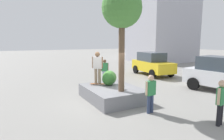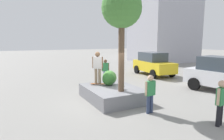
{
  "view_description": "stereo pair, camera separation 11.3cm",
  "coord_description": "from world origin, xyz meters",
  "px_view_note": "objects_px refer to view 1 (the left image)",
  "views": [
    {
      "loc": [
        8.28,
        -4.26,
        3.02
      ],
      "look_at": [
        -0.26,
        0.33,
        1.56
      ],
      "focal_mm": 30.85,
      "sensor_mm": 36.0,
      "label": 1
    },
    {
      "loc": [
        8.33,
        -4.16,
        3.02
      ],
      "look_at": [
        -0.26,
        0.33,
        1.56
      ],
      "focal_mm": 30.85,
      "sensor_mm": 36.0,
      "label": 2
    }
  ],
  "objects_px": {
    "planter_ledge": "(112,93)",
    "plaza_tree": "(122,10)",
    "skateboard": "(98,84)",
    "skateboarder": "(98,65)",
    "taxi_cab": "(152,64)",
    "passerby_with_bag": "(221,100)",
    "bystander_watching": "(105,69)",
    "pedestrian_crossing": "(151,91)"
  },
  "relations": [
    {
      "from": "passerby_with_bag",
      "to": "taxi_cab",
      "type": "bearing_deg",
      "value": 153.27
    },
    {
      "from": "planter_ledge",
      "to": "taxi_cab",
      "type": "relative_size",
      "value": 0.72
    },
    {
      "from": "planter_ledge",
      "to": "skateboard",
      "type": "xyz_separation_m",
      "value": [
        -0.82,
        -0.44,
        0.39
      ]
    },
    {
      "from": "skateboarder",
      "to": "bystander_watching",
      "type": "xyz_separation_m",
      "value": [
        -3.37,
        2.08,
        -0.76
      ]
    },
    {
      "from": "skateboard",
      "to": "skateboarder",
      "type": "xyz_separation_m",
      "value": [
        0.0,
        0.0,
        1.02
      ]
    },
    {
      "from": "bystander_watching",
      "to": "pedestrian_crossing",
      "type": "height_order",
      "value": "bystander_watching"
    },
    {
      "from": "bystander_watching",
      "to": "pedestrian_crossing",
      "type": "bearing_deg",
      "value": -9.47
    },
    {
      "from": "plaza_tree",
      "to": "bystander_watching",
      "type": "distance_m",
      "value": 6.36
    },
    {
      "from": "plaza_tree",
      "to": "skateboard",
      "type": "relative_size",
      "value": 6.07
    },
    {
      "from": "taxi_cab",
      "to": "pedestrian_crossing",
      "type": "relative_size",
      "value": 2.77
    },
    {
      "from": "taxi_cab",
      "to": "bystander_watching",
      "type": "bearing_deg",
      "value": -82.8
    },
    {
      "from": "skateboard",
      "to": "planter_ledge",
      "type": "bearing_deg",
      "value": 27.98
    },
    {
      "from": "passerby_with_bag",
      "to": "bystander_watching",
      "type": "distance_m",
      "value": 8.77
    },
    {
      "from": "plaza_tree",
      "to": "skateboard",
      "type": "bearing_deg",
      "value": -165.11
    },
    {
      "from": "planter_ledge",
      "to": "skateboarder",
      "type": "bearing_deg",
      "value": -152.02
    },
    {
      "from": "plaza_tree",
      "to": "pedestrian_crossing",
      "type": "relative_size",
      "value": 2.9
    },
    {
      "from": "plaza_tree",
      "to": "pedestrian_crossing",
      "type": "distance_m",
      "value": 3.82
    },
    {
      "from": "planter_ledge",
      "to": "skateboarder",
      "type": "distance_m",
      "value": 1.69
    },
    {
      "from": "plaza_tree",
      "to": "passerby_with_bag",
      "type": "xyz_separation_m",
      "value": [
        3.66,
        1.94,
        -3.45
      ]
    },
    {
      "from": "plaza_tree",
      "to": "taxi_cab",
      "type": "relative_size",
      "value": 1.04
    },
    {
      "from": "passerby_with_bag",
      "to": "planter_ledge",
      "type": "bearing_deg",
      "value": -156.77
    },
    {
      "from": "plaza_tree",
      "to": "skateboarder",
      "type": "xyz_separation_m",
      "value": [
        -1.72,
        -0.46,
        -2.68
      ]
    },
    {
      "from": "pedestrian_crossing",
      "to": "passerby_with_bag",
      "type": "bearing_deg",
      "value": 33.64
    },
    {
      "from": "skateboarder",
      "to": "pedestrian_crossing",
      "type": "xyz_separation_m",
      "value": [
        3.25,
        0.97,
        -0.79
      ]
    },
    {
      "from": "planter_ledge",
      "to": "bystander_watching",
      "type": "height_order",
      "value": "bystander_watching"
    },
    {
      "from": "planter_ledge",
      "to": "pedestrian_crossing",
      "type": "distance_m",
      "value": 2.55
    },
    {
      "from": "taxi_cab",
      "to": "bystander_watching",
      "type": "distance_m",
      "value": 5.09
    },
    {
      "from": "skateboard",
      "to": "bystander_watching",
      "type": "xyz_separation_m",
      "value": [
        -3.37,
        2.08,
        0.25
      ]
    },
    {
      "from": "taxi_cab",
      "to": "bystander_watching",
      "type": "height_order",
      "value": "taxi_cab"
    },
    {
      "from": "skateboarder",
      "to": "passerby_with_bag",
      "type": "height_order",
      "value": "skateboarder"
    },
    {
      "from": "skateboarder",
      "to": "passerby_with_bag",
      "type": "bearing_deg",
      "value": 23.98
    },
    {
      "from": "plaza_tree",
      "to": "pedestrian_crossing",
      "type": "height_order",
      "value": "plaza_tree"
    },
    {
      "from": "skateboarder",
      "to": "plaza_tree",
      "type": "bearing_deg",
      "value": 14.89
    },
    {
      "from": "skateboard",
      "to": "pedestrian_crossing",
      "type": "relative_size",
      "value": 0.48
    },
    {
      "from": "taxi_cab",
      "to": "passerby_with_bag",
      "type": "height_order",
      "value": "taxi_cab"
    },
    {
      "from": "planter_ledge",
      "to": "plaza_tree",
      "type": "distance_m",
      "value": 4.18
    },
    {
      "from": "plaza_tree",
      "to": "pedestrian_crossing",
      "type": "xyz_separation_m",
      "value": [
        1.52,
        0.51,
        -3.47
      ]
    },
    {
      "from": "plaza_tree",
      "to": "passerby_with_bag",
      "type": "height_order",
      "value": "plaza_tree"
    },
    {
      "from": "pedestrian_crossing",
      "to": "taxi_cab",
      "type": "bearing_deg",
      "value": 139.69
    },
    {
      "from": "skateboarder",
      "to": "pedestrian_crossing",
      "type": "bearing_deg",
      "value": 16.66
    },
    {
      "from": "planter_ledge",
      "to": "plaza_tree",
      "type": "xyz_separation_m",
      "value": [
        0.9,
        0.02,
        4.09
      ]
    },
    {
      "from": "plaza_tree",
      "to": "skateboarder",
      "type": "bearing_deg",
      "value": -165.11
    }
  ]
}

